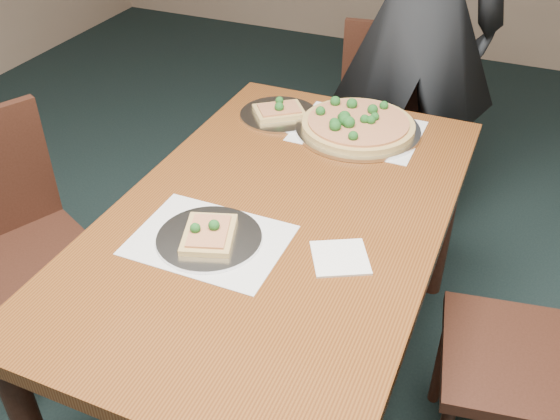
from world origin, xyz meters
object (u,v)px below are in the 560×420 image
at_px(slice_plate_far, 279,113).
at_px(slice_plate_near, 209,236).
at_px(dining_table, 280,236).
at_px(chair_right, 557,349).
at_px(chair_left, 14,235).
at_px(chair_far, 383,121).
at_px(pizza_pan, 357,125).
at_px(diner, 420,24).

bearing_deg(slice_plate_far, slice_plate_near, -81.32).
xyz_separation_m(dining_table, chair_right, (0.80, 0.01, -0.14)).
bearing_deg(chair_left, chair_right, -59.00).
height_order(dining_table, chair_far, chair_far).
bearing_deg(dining_table, pizza_pan, 83.54).
distance_m(chair_far, chair_right, 1.32).
relative_size(dining_table, chair_left, 1.65).
bearing_deg(dining_table, slice_plate_near, -120.69).
xyz_separation_m(chair_left, diner, (1.00, 1.30, 0.42)).
height_order(chair_far, slice_plate_far, chair_far).
xyz_separation_m(chair_left, slice_plate_far, (0.65, 0.71, 0.25)).
height_order(slice_plate_near, slice_plate_far, same).
height_order(chair_far, diner, diner).
height_order(chair_left, slice_plate_near, chair_left).
xyz_separation_m(chair_left, pizza_pan, (0.94, 0.71, 0.26)).
xyz_separation_m(pizza_pan, slice_plate_near, (-0.18, -0.73, -0.01)).
distance_m(chair_left, chair_right, 1.68).
xyz_separation_m(dining_table, diner, (0.12, 1.13, 0.28)).
bearing_deg(chair_left, slice_plate_near, -67.02).
bearing_deg(dining_table, slice_plate_far, 113.46).
relative_size(chair_left, chair_right, 1.00).
bearing_deg(slice_plate_near, diner, 79.86).
xyz_separation_m(chair_right, slice_plate_near, (-0.92, -0.21, 0.25)).
height_order(chair_far, slice_plate_near, chair_far).
bearing_deg(dining_table, diner, 83.99).
xyz_separation_m(chair_far, pizza_pan, (0.03, -0.55, 0.26)).
xyz_separation_m(slice_plate_near, slice_plate_far, (-0.11, 0.73, -0.00)).
distance_m(slice_plate_near, slice_plate_far, 0.74).
bearing_deg(slice_plate_near, chair_left, 178.27).
xyz_separation_m(chair_far, slice_plate_far, (-0.26, -0.55, 0.25)).
bearing_deg(pizza_pan, diner, 84.40).
xyz_separation_m(chair_far, slice_plate_near, (-0.14, -1.28, 0.25)).
xyz_separation_m(dining_table, chair_far, (0.03, 1.08, -0.14)).
xyz_separation_m(chair_far, chair_left, (-0.90, -1.25, 0.00)).
relative_size(chair_far, chair_right, 1.00).
bearing_deg(chair_left, diner, -12.67).
relative_size(dining_table, diner, 0.80).
distance_m(chair_left, pizza_pan, 1.20).
relative_size(chair_left, pizza_pan, 2.13).
bearing_deg(diner, pizza_pan, 68.32).
relative_size(diner, slice_plate_near, 6.72).
bearing_deg(chair_right, diner, -158.46).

